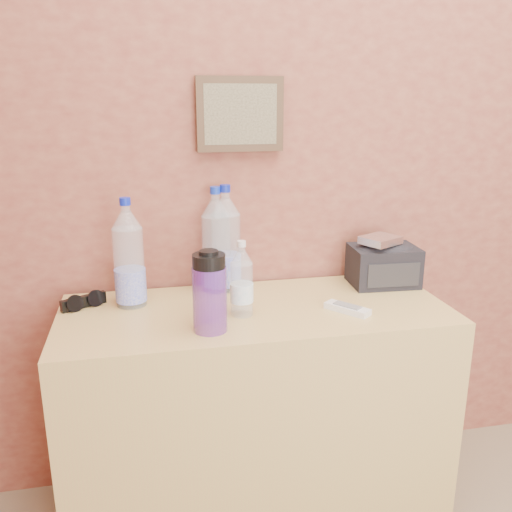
{
  "coord_description": "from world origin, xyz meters",
  "views": [
    {
      "loc": [
        -0.83,
        0.1,
        1.45
      ],
      "look_at": [
        -0.49,
        1.71,
        0.97
      ],
      "focal_mm": 38.0,
      "sensor_mm": 36.0,
      "label": 1
    }
  ],
  "objects_px": {
    "dresser": "(256,414)",
    "toiletry_bag": "(383,263)",
    "pet_small": "(242,283)",
    "nalgene_bottle": "(210,292)",
    "ac_remote": "(347,309)",
    "pet_large_a": "(129,259)",
    "pet_large_b": "(226,244)",
    "sunglasses": "(84,302)",
    "foil_packet": "(380,240)",
    "pet_large_c": "(216,245)"
  },
  "relations": [
    {
      "from": "pet_large_b",
      "to": "sunglasses",
      "type": "distance_m",
      "value": 0.52
    },
    {
      "from": "pet_large_b",
      "to": "nalgene_bottle",
      "type": "bearing_deg",
      "value": -106.44
    },
    {
      "from": "pet_large_b",
      "to": "sunglasses",
      "type": "relative_size",
      "value": 2.48
    },
    {
      "from": "pet_large_a",
      "to": "pet_large_b",
      "type": "height_order",
      "value": "pet_large_b"
    },
    {
      "from": "dresser",
      "to": "sunglasses",
      "type": "xyz_separation_m",
      "value": [
        -0.55,
        0.12,
        0.42
      ]
    },
    {
      "from": "dresser",
      "to": "ac_remote",
      "type": "xyz_separation_m",
      "value": [
        0.28,
        -0.09,
        0.41
      ]
    },
    {
      "from": "nalgene_bottle",
      "to": "ac_remote",
      "type": "bearing_deg",
      "value": 6.73
    },
    {
      "from": "dresser",
      "to": "pet_large_a",
      "type": "xyz_separation_m",
      "value": [
        -0.4,
        0.12,
        0.56
      ]
    },
    {
      "from": "pet_small",
      "to": "pet_large_a",
      "type": "bearing_deg",
      "value": 155.12
    },
    {
      "from": "nalgene_bottle",
      "to": "pet_large_a",
      "type": "bearing_deg",
      "value": 131.55
    },
    {
      "from": "pet_small",
      "to": "nalgene_bottle",
      "type": "distance_m",
      "value": 0.15
    },
    {
      "from": "pet_large_a",
      "to": "toiletry_bag",
      "type": "relative_size",
      "value": 1.52
    },
    {
      "from": "pet_large_a",
      "to": "toiletry_bag",
      "type": "distance_m",
      "value": 0.91
    },
    {
      "from": "pet_small",
      "to": "nalgene_bottle",
      "type": "height_order",
      "value": "nalgene_bottle"
    },
    {
      "from": "pet_large_a",
      "to": "pet_small",
      "type": "distance_m",
      "value": 0.38
    },
    {
      "from": "pet_large_c",
      "to": "nalgene_bottle",
      "type": "bearing_deg",
      "value": -101.18
    },
    {
      "from": "dresser",
      "to": "ac_remote",
      "type": "height_order",
      "value": "ac_remote"
    },
    {
      "from": "sunglasses",
      "to": "toiletry_bag",
      "type": "bearing_deg",
      "value": -29.15
    },
    {
      "from": "pet_large_b",
      "to": "pet_large_a",
      "type": "bearing_deg",
      "value": -164.56
    },
    {
      "from": "nalgene_bottle",
      "to": "ac_remote",
      "type": "distance_m",
      "value": 0.47
    },
    {
      "from": "ac_remote",
      "to": "pet_large_b",
      "type": "bearing_deg",
      "value": -169.14
    },
    {
      "from": "pet_large_c",
      "to": "sunglasses",
      "type": "height_order",
      "value": "pet_large_c"
    },
    {
      "from": "nalgene_bottle",
      "to": "pet_large_c",
      "type": "bearing_deg",
      "value": 78.82
    },
    {
      "from": "pet_large_a",
      "to": "ac_remote",
      "type": "relative_size",
      "value": 2.41
    },
    {
      "from": "dresser",
      "to": "pet_large_a",
      "type": "distance_m",
      "value": 0.69
    },
    {
      "from": "pet_large_a",
      "to": "foil_packet",
      "type": "xyz_separation_m",
      "value": [
        0.88,
        0.0,
        0.02
      ]
    },
    {
      "from": "pet_large_a",
      "to": "sunglasses",
      "type": "relative_size",
      "value": 2.37
    },
    {
      "from": "pet_small",
      "to": "ac_remote",
      "type": "bearing_deg",
      "value": -8.0
    },
    {
      "from": "sunglasses",
      "to": "pet_large_b",
      "type": "bearing_deg",
      "value": -20.33
    },
    {
      "from": "pet_small",
      "to": "toiletry_bag",
      "type": "height_order",
      "value": "pet_small"
    },
    {
      "from": "pet_large_a",
      "to": "dresser",
      "type": "bearing_deg",
      "value": -16.19
    },
    {
      "from": "dresser",
      "to": "toiletry_bag",
      "type": "relative_size",
      "value": 5.32
    },
    {
      "from": "pet_large_b",
      "to": "foil_packet",
      "type": "distance_m",
      "value": 0.55
    },
    {
      "from": "dresser",
      "to": "pet_small",
      "type": "distance_m",
      "value": 0.51
    },
    {
      "from": "dresser",
      "to": "foil_packet",
      "type": "distance_m",
      "value": 0.76
    },
    {
      "from": "pet_large_c",
      "to": "pet_small",
      "type": "relative_size",
      "value": 1.54
    },
    {
      "from": "dresser",
      "to": "nalgene_bottle",
      "type": "distance_m",
      "value": 0.56
    },
    {
      "from": "toiletry_bag",
      "to": "pet_large_c",
      "type": "bearing_deg",
      "value": 176.89
    },
    {
      "from": "dresser",
      "to": "nalgene_bottle",
      "type": "height_order",
      "value": "nalgene_bottle"
    },
    {
      "from": "dresser",
      "to": "ac_remote",
      "type": "distance_m",
      "value": 0.5
    },
    {
      "from": "toiletry_bag",
      "to": "nalgene_bottle",
      "type": "bearing_deg",
      "value": -153.87
    },
    {
      "from": "sunglasses",
      "to": "foil_packet",
      "type": "height_order",
      "value": "foil_packet"
    },
    {
      "from": "nalgene_bottle",
      "to": "toiletry_bag",
      "type": "bearing_deg",
      "value": 22.79
    },
    {
      "from": "pet_large_b",
      "to": "foil_packet",
      "type": "xyz_separation_m",
      "value": [
        0.54,
        -0.09,
        0.01
      ]
    },
    {
      "from": "nalgene_bottle",
      "to": "sunglasses",
      "type": "xyz_separation_m",
      "value": [
        -0.38,
        0.27,
        -0.1
      ]
    },
    {
      "from": "nalgene_bottle",
      "to": "foil_packet",
      "type": "distance_m",
      "value": 0.7
    },
    {
      "from": "pet_large_a",
      "to": "pet_small",
      "type": "xyz_separation_m",
      "value": [
        0.34,
        -0.16,
        -0.05
      ]
    },
    {
      "from": "nalgene_bottle",
      "to": "sunglasses",
      "type": "relative_size",
      "value": 1.61
    },
    {
      "from": "toiletry_bag",
      "to": "pet_large_a",
      "type": "bearing_deg",
      "value": -175.12
    },
    {
      "from": "pet_small",
      "to": "ac_remote",
      "type": "relative_size",
      "value": 1.62
    }
  ]
}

